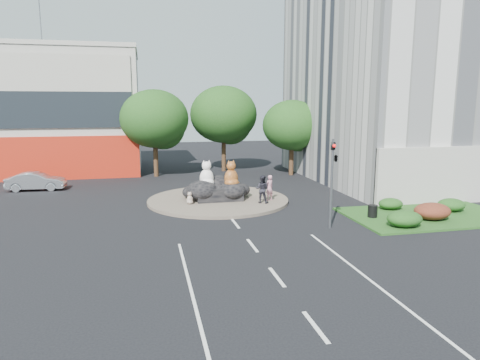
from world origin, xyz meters
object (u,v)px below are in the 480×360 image
(cat_tabby, at_px, (231,174))
(kitten_white, at_px, (240,193))
(cat_white, at_px, (207,174))
(parked_car, at_px, (36,181))
(litter_bin, at_px, (373,211))
(pedestrian_pink, at_px, (269,188))
(pedestrian_dark, at_px, (262,189))
(kitten_calico, at_px, (190,198))

(cat_tabby, xyz_separation_m, kitten_white, (0.61, -0.09, -1.43))
(cat_white, relative_size, parked_car, 0.43)
(kitten_white, bearing_deg, cat_white, 141.35)
(parked_car, relative_size, litter_bin, 6.07)
(pedestrian_pink, xyz_separation_m, litter_bin, (4.90, -5.43, -0.61))
(pedestrian_dark, bearing_deg, kitten_white, -18.94)
(kitten_calico, bearing_deg, pedestrian_pink, 20.19)
(cat_tabby, xyz_separation_m, kitten_calico, (-3.00, -0.68, -1.44))
(kitten_white, distance_m, pedestrian_dark, 1.92)
(cat_tabby, height_order, litter_bin, cat_tabby)
(pedestrian_pink, distance_m, litter_bin, 7.34)
(kitten_calico, relative_size, pedestrian_dark, 0.45)
(cat_tabby, height_order, pedestrian_pink, cat_tabby)
(kitten_white, height_order, parked_car, parked_car)
(kitten_white, relative_size, pedestrian_pink, 0.49)
(pedestrian_pink, distance_m, parked_car, 19.11)
(litter_bin, bearing_deg, cat_white, 143.49)
(kitten_calico, bearing_deg, pedestrian_dark, 12.55)
(cat_white, bearing_deg, pedestrian_pink, -15.73)
(cat_white, xyz_separation_m, pedestrian_pink, (4.22, -1.32, -0.95))
(pedestrian_pink, height_order, parked_car, pedestrian_pink)
(cat_white, distance_m, cat_tabby, 1.74)
(parked_car, bearing_deg, cat_tabby, -115.56)
(cat_tabby, height_order, pedestrian_dark, cat_tabby)
(parked_car, distance_m, litter_bin, 26.06)
(cat_tabby, height_order, kitten_calico, cat_tabby)
(kitten_calico, xyz_separation_m, pedestrian_dark, (4.86, -0.78, 0.53))
(litter_bin, bearing_deg, cat_tabby, 140.02)
(cat_white, height_order, kitten_calico, cat_white)
(pedestrian_dark, relative_size, parked_car, 0.43)
(pedestrian_pink, bearing_deg, litter_bin, 102.77)
(cat_tabby, bearing_deg, litter_bin, -60.54)
(kitten_white, bearing_deg, parked_car, 128.55)
(litter_bin, bearing_deg, parked_car, 147.57)
(kitten_white, relative_size, parked_car, 0.20)
(kitten_calico, bearing_deg, cat_white, 63.01)
(litter_bin, bearing_deg, pedestrian_dark, 139.48)
(kitten_calico, distance_m, kitten_white, 3.66)
(pedestrian_pink, bearing_deg, kitten_white, -50.05)
(parked_car, bearing_deg, pedestrian_pink, -114.15)
(cat_white, relative_size, pedestrian_pink, 1.06)
(kitten_white, xyz_separation_m, parked_car, (-15.14, 7.81, 0.10))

